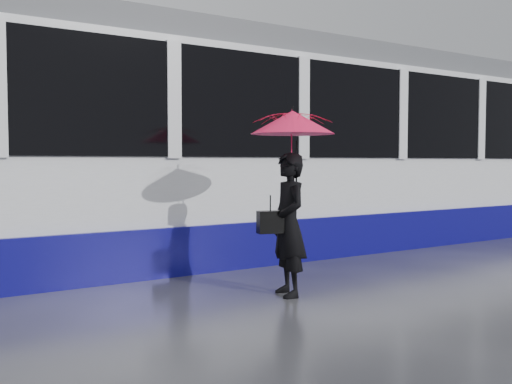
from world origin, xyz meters
TOP-DOWN VIEW (x-y plane):
  - ground at (0.00, 0.00)m, footprint 90.00×90.00m
  - rails at (0.00, 2.50)m, footprint 34.00×1.51m
  - tram at (-1.79, 2.50)m, footprint 26.00×2.56m
  - woman at (0.32, -0.31)m, footprint 0.48×0.63m
  - umbrella at (0.37, -0.31)m, footprint 1.08×1.08m
  - handbag at (0.10, -0.29)m, footprint 0.29×0.18m

SIDE VIEW (x-z plane):
  - ground at x=0.00m, z-range 0.00..0.00m
  - rails at x=0.00m, z-range 0.00..0.02m
  - woman at x=0.32m, z-range 0.00..1.53m
  - handbag at x=0.10m, z-range 0.60..1.01m
  - tram at x=-1.79m, z-range -0.04..3.31m
  - umbrella at x=0.37m, z-range 1.16..2.20m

